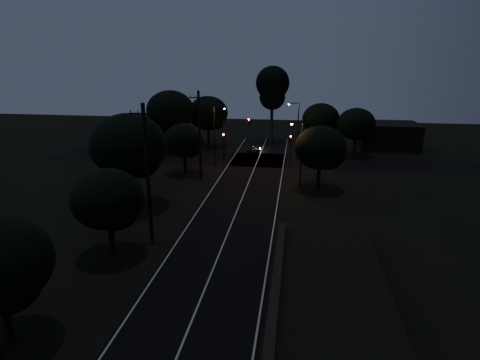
% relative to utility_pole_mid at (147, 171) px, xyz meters
% --- Properties ---
extents(road_surface, '(60.00, 70.00, 0.03)m').
position_rel_utility_pole_mid_xyz_m(road_surface, '(6.00, 16.12, -5.73)').
color(road_surface, black).
rests_on(road_surface, ground).
extents(retaining_wall, '(6.93, 26.00, 1.60)m').
position_rel_utility_pole_mid_xyz_m(retaining_wall, '(13.74, -12.00, -5.12)').
color(retaining_wall, black).
rests_on(retaining_wall, ground).
extents(utility_pole_mid, '(2.20, 0.30, 11.00)m').
position_rel_utility_pole_mid_xyz_m(utility_pole_mid, '(0.00, 0.00, 0.00)').
color(utility_pole_mid, black).
rests_on(utility_pole_mid, ground).
extents(utility_pole_far, '(2.20, 0.30, 10.50)m').
position_rel_utility_pole_mid_xyz_m(utility_pole_far, '(0.00, 17.00, -0.25)').
color(utility_pole_far, black).
rests_on(utility_pole_far, ground).
extents(tree_left_b, '(5.22, 5.22, 6.64)m').
position_rel_utility_pole_mid_xyz_m(tree_left_b, '(-1.82, -3.11, -1.44)').
color(tree_left_b, black).
rests_on(tree_left_b, ground).
extents(tree_left_c, '(7.27, 7.27, 9.18)m').
position_rel_utility_pole_mid_xyz_m(tree_left_c, '(-4.24, 6.85, 0.20)').
color(tree_left_c, black).
rests_on(tree_left_c, ground).
extents(tree_left_d, '(5.01, 5.01, 6.35)m').
position_rel_utility_pole_mid_xyz_m(tree_left_d, '(-2.32, 18.90, -1.62)').
color(tree_left_d, black).
rests_on(tree_left_d, ground).
extents(tree_far_nw, '(6.44, 6.44, 8.16)m').
position_rel_utility_pole_mid_xyz_m(tree_far_nw, '(-2.77, 34.87, -0.46)').
color(tree_far_nw, black).
rests_on(tree_far_nw, ground).
extents(tree_far_w, '(7.32, 7.32, 9.34)m').
position_rel_utility_pole_mid_xyz_m(tree_far_w, '(-7.74, 30.85, 0.33)').
color(tree_far_w, black).
rests_on(tree_far_w, ground).
extents(tree_far_ne, '(5.78, 5.78, 7.31)m').
position_rel_utility_pole_mid_xyz_m(tree_far_ne, '(15.20, 34.88, -1.01)').
color(tree_far_ne, black).
rests_on(tree_far_ne, ground).
extents(tree_far_e, '(5.55, 5.55, 7.04)m').
position_rel_utility_pole_mid_xyz_m(tree_far_e, '(20.20, 31.89, -1.18)').
color(tree_far_e, black).
rests_on(tree_far_e, ground).
extents(tree_right_a, '(5.59, 5.59, 7.11)m').
position_rel_utility_pole_mid_xyz_m(tree_right_a, '(14.20, 14.89, -1.13)').
color(tree_right_a, black).
rests_on(tree_right_a, ground).
extents(tall_pine, '(5.62, 5.62, 12.76)m').
position_rel_utility_pole_mid_xyz_m(tall_pine, '(7.00, 40.00, 3.45)').
color(tall_pine, black).
rests_on(tall_pine, ground).
extents(building_left, '(10.00, 8.00, 4.40)m').
position_rel_utility_pole_mid_xyz_m(building_left, '(-14.00, 37.00, -3.54)').
color(building_left, black).
rests_on(building_left, ground).
extents(building_right, '(9.00, 7.00, 4.00)m').
position_rel_utility_pole_mid_xyz_m(building_right, '(26.00, 38.00, -3.74)').
color(building_right, black).
rests_on(building_right, ground).
extents(signal_left, '(0.28, 0.35, 4.10)m').
position_rel_utility_pole_mid_xyz_m(signal_left, '(1.40, 24.99, -2.90)').
color(signal_left, black).
rests_on(signal_left, ground).
extents(signal_right, '(0.28, 0.35, 4.10)m').
position_rel_utility_pole_mid_xyz_m(signal_right, '(10.60, 24.99, -2.90)').
color(signal_right, black).
rests_on(signal_right, ground).
extents(signal_mast, '(3.70, 0.35, 6.25)m').
position_rel_utility_pole_mid_xyz_m(signal_mast, '(3.09, 24.99, -1.40)').
color(signal_mast, black).
rests_on(signal_mast, ground).
extents(streetlight_a, '(1.66, 0.26, 8.00)m').
position_rel_utility_pole_mid_xyz_m(streetlight_a, '(0.69, 23.00, -1.10)').
color(streetlight_a, black).
rests_on(streetlight_a, ground).
extents(streetlight_b, '(1.66, 0.26, 8.00)m').
position_rel_utility_pole_mid_xyz_m(streetlight_b, '(11.31, 29.00, -1.10)').
color(streetlight_b, black).
rests_on(streetlight_b, ground).
extents(streetlight_c, '(1.46, 0.26, 7.50)m').
position_rel_utility_pole_mid_xyz_m(streetlight_c, '(11.83, 15.00, -1.39)').
color(streetlight_c, black).
rests_on(streetlight_c, ground).
extents(car, '(2.05, 3.32, 1.05)m').
position_rel_utility_pole_mid_xyz_m(car, '(4.85, 30.79, -5.21)').
color(car, black).
rests_on(car, ground).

